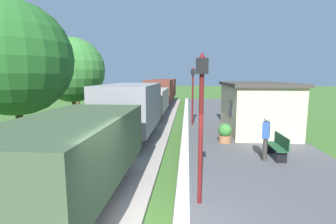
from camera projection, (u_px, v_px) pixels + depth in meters
The scene contains 11 objects.
rail_far at pixel (21, 224), 5.46m from camera, with size 0.07×60.00×0.14m, color slate.
freight_train at pixel (151, 99), 19.96m from camera, with size 2.50×32.60×2.72m.
station_hut at pixel (256, 107), 14.23m from camera, with size 3.50×5.80×2.78m.
bench_near_hut at pixel (278, 146), 9.61m from camera, with size 0.42×1.50×0.91m.
person_waiting at pixel (266, 136), 9.28m from camera, with size 0.37×0.44×1.71m.
potted_planter at pixel (225, 133), 11.81m from camera, with size 0.64×0.64×0.92m.
lamp_post_near at pixel (201, 102), 5.88m from camera, with size 0.28×0.28×3.70m.
lamp_post_far at pixel (193, 85), 15.78m from camera, with size 0.28×0.28×3.70m.
tree_trackside_mid at pixel (14, 59), 9.74m from camera, with size 4.47×4.47×6.30m.
tree_trackside_far at pixel (72, 70), 17.39m from camera, with size 4.50×4.50×6.06m.
tree_field_left at pixel (76, 71), 23.59m from camera, with size 4.03×4.03×5.84m.
Camera 1 is at (0.50, -4.78, 3.41)m, focal length 26.58 mm.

